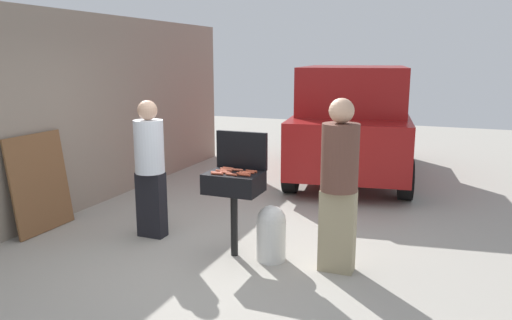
{
  "coord_description": "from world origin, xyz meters",
  "views": [
    {
      "loc": [
        2.38,
        -4.76,
        2.18
      ],
      "look_at": [
        0.28,
        0.49,
        1.0
      ],
      "focal_mm": 34.63,
      "sensor_mm": 36.0,
      "label": 1
    }
  ],
  "objects_px": {
    "hot_dog_8": "(228,168)",
    "hot_dog_5": "(248,172)",
    "hot_dog_12": "(216,173)",
    "hot_dog_10": "(245,173)",
    "propane_tank": "(271,232)",
    "hot_dog_1": "(226,169)",
    "hot_dog_13": "(251,171)",
    "bbq_grill": "(234,186)",
    "hot_dog_9": "(222,171)",
    "hot_dog_7": "(243,174)",
    "person_left": "(150,164)",
    "hot_dog_3": "(231,174)",
    "hot_dog_6": "(217,174)",
    "hot_dog_11": "(244,175)",
    "parked_minivan": "(353,121)",
    "leaning_board": "(40,183)",
    "hot_dog_2": "(226,173)",
    "person_right": "(339,180)",
    "hot_dog_0": "(226,170)",
    "hot_dog_4": "(237,170)"
  },
  "relations": [
    {
      "from": "hot_dog_8",
      "to": "hot_dog_5",
      "type": "bearing_deg",
      "value": -19.99
    },
    {
      "from": "hot_dog_5",
      "to": "hot_dog_12",
      "type": "height_order",
      "value": "same"
    },
    {
      "from": "hot_dog_10",
      "to": "propane_tank",
      "type": "xyz_separation_m",
      "value": [
        0.29,
        0.05,
        -0.64
      ]
    },
    {
      "from": "hot_dog_1",
      "to": "hot_dog_10",
      "type": "bearing_deg",
      "value": -19.75
    },
    {
      "from": "hot_dog_1",
      "to": "hot_dog_13",
      "type": "xyz_separation_m",
      "value": [
        0.31,
        0.0,
        0.0
      ]
    },
    {
      "from": "bbq_grill",
      "to": "propane_tank",
      "type": "height_order",
      "value": "bbq_grill"
    },
    {
      "from": "hot_dog_9",
      "to": "hot_dog_7",
      "type": "bearing_deg",
      "value": -6.97
    },
    {
      "from": "hot_dog_12",
      "to": "person_left",
      "type": "bearing_deg",
      "value": 163.87
    },
    {
      "from": "hot_dog_9",
      "to": "hot_dog_3",
      "type": "bearing_deg",
      "value": -32.42
    },
    {
      "from": "hot_dog_3",
      "to": "hot_dog_6",
      "type": "height_order",
      "value": "same"
    },
    {
      "from": "hot_dog_9",
      "to": "hot_dog_13",
      "type": "height_order",
      "value": "same"
    },
    {
      "from": "hot_dog_1",
      "to": "hot_dog_11",
      "type": "relative_size",
      "value": 1.0
    },
    {
      "from": "hot_dog_13",
      "to": "propane_tank",
      "type": "xyz_separation_m",
      "value": [
        0.25,
        -0.06,
        -0.64
      ]
    },
    {
      "from": "hot_dog_5",
      "to": "hot_dog_10",
      "type": "distance_m",
      "value": 0.05
    },
    {
      "from": "hot_dog_11",
      "to": "parked_minivan",
      "type": "relative_size",
      "value": 0.03
    },
    {
      "from": "hot_dog_3",
      "to": "leaning_board",
      "type": "bearing_deg",
      "value": -179.36
    },
    {
      "from": "bbq_grill",
      "to": "hot_dog_2",
      "type": "xyz_separation_m",
      "value": [
        -0.06,
        -0.08,
        0.16
      ]
    },
    {
      "from": "hot_dog_8",
      "to": "leaning_board",
      "type": "bearing_deg",
      "value": -173.42
    },
    {
      "from": "hot_dog_3",
      "to": "hot_dog_9",
      "type": "xyz_separation_m",
      "value": [
        -0.17,
        0.11,
        0.0
      ]
    },
    {
      "from": "hot_dog_1",
      "to": "hot_dog_8",
      "type": "xyz_separation_m",
      "value": [
        0.01,
        0.05,
        0.0
      ]
    },
    {
      "from": "parked_minivan",
      "to": "hot_dog_12",
      "type": "bearing_deg",
      "value": 74.13
    },
    {
      "from": "hot_dog_1",
      "to": "person_right",
      "type": "height_order",
      "value": "person_right"
    },
    {
      "from": "hot_dog_2",
      "to": "hot_dog_11",
      "type": "bearing_deg",
      "value": -6.3
    },
    {
      "from": "hot_dog_7",
      "to": "hot_dog_5",
      "type": "bearing_deg",
      "value": 66.07
    },
    {
      "from": "hot_dog_8",
      "to": "hot_dog_11",
      "type": "distance_m",
      "value": 0.37
    },
    {
      "from": "hot_dog_11",
      "to": "bbq_grill",
      "type": "bearing_deg",
      "value": 149.08
    },
    {
      "from": "hot_dog_5",
      "to": "hot_dog_12",
      "type": "bearing_deg",
      "value": -155.5
    },
    {
      "from": "person_right",
      "to": "hot_dog_3",
      "type": "bearing_deg",
      "value": -4.8
    },
    {
      "from": "hot_dog_6",
      "to": "person_left",
      "type": "distance_m",
      "value": 1.12
    },
    {
      "from": "hot_dog_0",
      "to": "hot_dog_1",
      "type": "xyz_separation_m",
      "value": [
        -0.03,
        0.05,
        0.0
      ]
    },
    {
      "from": "bbq_grill",
      "to": "hot_dog_7",
      "type": "relative_size",
      "value": 7.31
    },
    {
      "from": "hot_dog_9",
      "to": "person_right",
      "type": "bearing_deg",
      "value": 2.53
    },
    {
      "from": "hot_dog_10",
      "to": "hot_dog_4",
      "type": "bearing_deg",
      "value": 141.78
    },
    {
      "from": "hot_dog_6",
      "to": "hot_dog_0",
      "type": "bearing_deg",
      "value": 82.83
    },
    {
      "from": "hot_dog_12",
      "to": "parked_minivan",
      "type": "bearing_deg",
      "value": 82.37
    },
    {
      "from": "hot_dog_0",
      "to": "hot_dog_2",
      "type": "xyz_separation_m",
      "value": [
        0.04,
        -0.11,
        0.0
      ]
    },
    {
      "from": "hot_dog_5",
      "to": "hot_dog_11",
      "type": "height_order",
      "value": "same"
    },
    {
      "from": "hot_dog_4",
      "to": "hot_dog_12",
      "type": "height_order",
      "value": "same"
    },
    {
      "from": "hot_dog_4",
      "to": "leaning_board",
      "type": "bearing_deg",
      "value": -174.55
    },
    {
      "from": "propane_tank",
      "to": "hot_dog_1",
      "type": "bearing_deg",
      "value": 174.69
    },
    {
      "from": "hot_dog_4",
      "to": "person_right",
      "type": "bearing_deg",
      "value": -2.83
    },
    {
      "from": "bbq_grill",
      "to": "hot_dog_12",
      "type": "height_order",
      "value": "hot_dog_12"
    },
    {
      "from": "hot_dog_1",
      "to": "hot_dog_9",
      "type": "distance_m",
      "value": 0.11
    },
    {
      "from": "hot_dog_3",
      "to": "hot_dog_8",
      "type": "xyz_separation_m",
      "value": [
        -0.16,
        0.26,
        0.0
      ]
    },
    {
      "from": "hot_dog_8",
      "to": "person_right",
      "type": "xyz_separation_m",
      "value": [
        1.27,
        -0.09,
        0.01
      ]
    },
    {
      "from": "hot_dog_10",
      "to": "leaning_board",
      "type": "relative_size",
      "value": 0.1
    },
    {
      "from": "hot_dog_6",
      "to": "hot_dog_10",
      "type": "bearing_deg",
      "value": 27.13
    },
    {
      "from": "hot_dog_5",
      "to": "parked_minivan",
      "type": "relative_size",
      "value": 0.03
    },
    {
      "from": "bbq_grill",
      "to": "hot_dog_8",
      "type": "relative_size",
      "value": 7.31
    },
    {
      "from": "hot_dog_0",
      "to": "hot_dog_4",
      "type": "bearing_deg",
      "value": 28.77
    }
  ]
}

